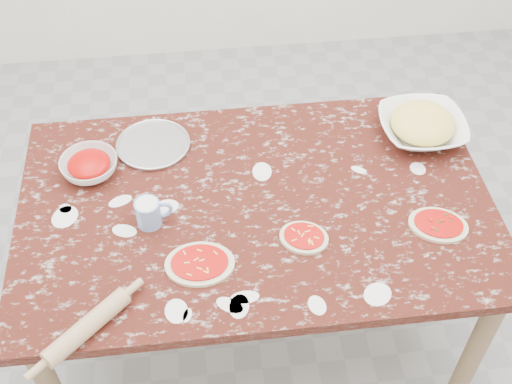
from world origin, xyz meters
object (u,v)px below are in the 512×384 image
object	(u,v)px
worktable	(256,218)
flour_mug	(149,213)
rolling_pin	(87,327)
sauce_bowl	(90,166)
pizza_tray	(153,145)
cheese_bowl	(422,128)

from	to	relation	value
worktable	flour_mug	bearing A→B (deg)	-172.07
rolling_pin	sauce_bowl	bearing A→B (deg)	92.50
worktable	pizza_tray	distance (m)	0.48
worktable	flour_mug	xyz separation A→B (m)	(-0.35, -0.05, 0.13)
sauce_bowl	cheese_bowl	xyz separation A→B (m)	(1.21, 0.05, 0.01)
worktable	sauce_bowl	size ratio (longest dim) A/B	8.00
worktable	flour_mug	distance (m)	0.38
flour_mug	cheese_bowl	bearing A→B (deg)	17.19
worktable	flour_mug	size ratio (longest dim) A/B	13.14
worktable	cheese_bowl	xyz separation A→B (m)	(0.65, 0.26, 0.12)
flour_mug	sauce_bowl	bearing A→B (deg)	128.98
worktable	cheese_bowl	size ratio (longest dim) A/B	5.08
pizza_tray	sauce_bowl	distance (m)	0.25
sauce_bowl	flour_mug	distance (m)	0.33
pizza_tray	sauce_bowl	xyz separation A→B (m)	(-0.22, -0.11, 0.03)
pizza_tray	rolling_pin	size ratio (longest dim) A/B	0.94
sauce_bowl	flour_mug	size ratio (longest dim) A/B	1.64
sauce_bowl	rolling_pin	xyz separation A→B (m)	(0.03, -0.65, -0.00)
flour_mug	pizza_tray	bearing A→B (deg)	88.21
worktable	pizza_tray	world-z (taller)	pizza_tray
worktable	rolling_pin	distance (m)	0.70
sauce_bowl	rolling_pin	distance (m)	0.65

